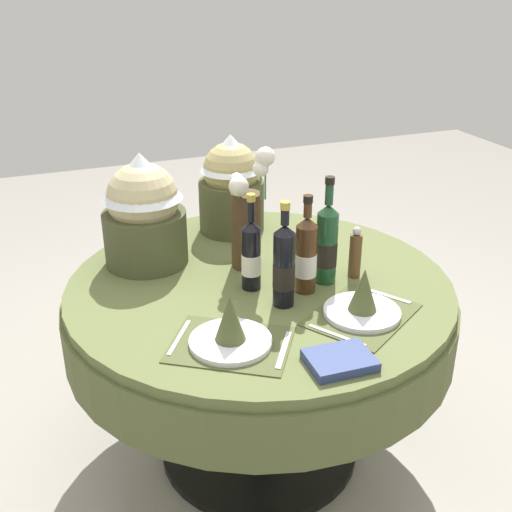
% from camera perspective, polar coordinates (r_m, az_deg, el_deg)
% --- Properties ---
extents(ground, '(8.00, 8.00, 0.00)m').
position_cam_1_polar(ground, '(2.61, 0.28, -16.88)').
color(ground, '#9E998E').
extents(dining_table, '(1.35, 1.35, 0.74)m').
position_cam_1_polar(dining_table, '(2.25, 0.31, -5.51)').
color(dining_table, '#5B6638').
rests_on(dining_table, ground).
extents(place_setting_left, '(0.43, 0.40, 0.16)m').
position_cam_1_polar(place_setting_left, '(1.81, -2.33, -6.78)').
color(place_setting_left, '#4E562F').
rests_on(place_setting_left, dining_table).
extents(place_setting_right, '(0.43, 0.40, 0.16)m').
position_cam_1_polar(place_setting_right, '(1.98, 9.60, -4.12)').
color(place_setting_right, '#4E562F').
rests_on(place_setting_right, dining_table).
extents(flower_vase, '(0.15, 0.17, 0.46)m').
position_cam_1_polar(flower_vase, '(2.21, -0.87, 3.38)').
color(flower_vase, '#47331E').
rests_on(flower_vase, dining_table).
extents(wine_bottle_left, '(0.07, 0.07, 0.33)m').
position_cam_1_polar(wine_bottle_left, '(2.08, -0.43, 0.13)').
color(wine_bottle_left, black).
rests_on(wine_bottle_left, dining_table).
extents(wine_bottle_centre, '(0.07, 0.07, 0.35)m').
position_cam_1_polar(wine_bottle_centre, '(1.98, 2.54, -0.88)').
color(wine_bottle_centre, black).
rests_on(wine_bottle_centre, dining_table).
extents(wine_bottle_right, '(0.07, 0.07, 0.38)m').
position_cam_1_polar(wine_bottle_right, '(2.13, 6.40, 1.13)').
color(wine_bottle_right, '#194223').
rests_on(wine_bottle_right, dining_table).
extents(wine_bottle_rear, '(0.07, 0.07, 0.34)m').
position_cam_1_polar(wine_bottle_rear, '(2.07, 4.54, 0.11)').
color(wine_bottle_rear, '#422814').
rests_on(wine_bottle_rear, dining_table).
extents(pepper_mill, '(0.04, 0.04, 0.19)m').
position_cam_1_polar(pepper_mill, '(2.21, 8.94, 0.20)').
color(pepper_mill, brown).
rests_on(pepper_mill, dining_table).
extents(book_on_table, '(0.18, 0.15, 0.03)m').
position_cam_1_polar(book_on_table, '(1.76, 7.57, -9.31)').
color(book_on_table, navy).
rests_on(book_on_table, dining_table).
extents(gift_tub_back_left, '(0.30, 0.30, 0.41)m').
position_cam_1_polar(gift_tub_back_left, '(2.27, -10.13, 4.39)').
color(gift_tub_back_left, '#474C2D').
rests_on(gift_tub_back_left, dining_table).
extents(gift_tub_back_centre, '(0.26, 0.26, 0.40)m').
position_cam_1_polar(gift_tub_back_centre, '(2.53, -2.26, 6.80)').
color(gift_tub_back_centre, '#474C2D').
rests_on(gift_tub_back_centre, dining_table).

